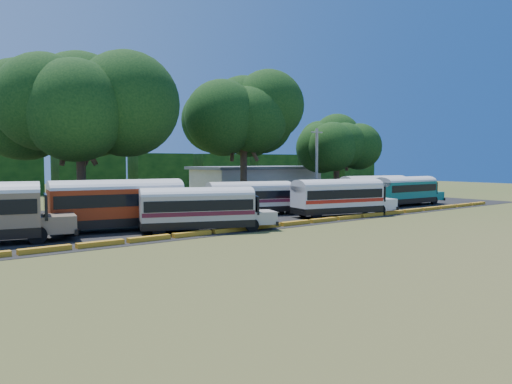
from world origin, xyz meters
TOP-DOWN VIEW (x-y plane):
  - ground at (0.00, 0.00)m, footprint 160.00×160.00m
  - asphalt_strip at (1.00, 12.00)m, footprint 64.00×24.00m
  - curb at (-0.00, 1.00)m, footprint 53.70×0.45m
  - terminal_building at (18.00, 30.00)m, footprint 19.00×9.00m
  - treeline_backdrop at (0.00, 48.00)m, footprint 130.00×4.00m
  - bus_red at (-13.00, 6.23)m, footprint 11.10×4.60m
  - bus_cream_west at (-9.04, 2.35)m, footprint 9.45×5.53m
  - bus_cream_east at (0.03, 8.32)m, footprint 9.38×4.86m
  - bus_white_red at (5.44, 2.85)m, footprint 10.19×4.42m
  - bus_white_blue at (17.96, 8.87)m, footprint 9.87×4.22m
  - bus_teal at (18.81, 5.33)m, footprint 9.61×2.71m
  - tree_west at (-11.44, 18.48)m, footprint 12.37×12.37m
  - tree_center at (8.52, 20.72)m, footprint 10.99×10.99m
  - tree_east at (24.29, 20.42)m, footprint 8.98×8.98m
  - utility_pole at (11.37, 11.50)m, footprint 1.60×0.30m

SIDE VIEW (x-z plane):
  - ground at x=0.00m, z-range 0.00..0.00m
  - asphalt_strip at x=1.00m, z-range 0.00..0.02m
  - curb at x=0.00m, z-range 0.00..0.30m
  - bus_cream_east at x=0.03m, z-range 0.20..3.20m
  - bus_cream_west at x=-9.04m, z-range 0.20..3.25m
  - bus_white_blue at x=17.96m, z-range 0.21..3.36m
  - bus_teal at x=18.81m, z-range 0.23..3.36m
  - bus_white_red at x=5.44m, z-range 0.21..3.47m
  - terminal_building at x=18.00m, z-range 0.03..4.03m
  - bus_red at x=-13.00m, z-range 0.26..3.81m
  - treeline_backdrop at x=0.00m, z-range 0.00..6.00m
  - utility_pole at x=11.37m, z-range 0.11..8.38m
  - tree_east at x=24.29m, z-range 2.27..13.50m
  - tree_west at x=-11.44m, z-range 2.69..17.19m
  - tree_center at x=8.52m, z-range 3.30..18.04m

